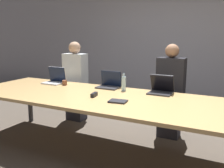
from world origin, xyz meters
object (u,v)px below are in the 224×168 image
Objects in this scene: laptop_far_center at (161,88)px; person_far_left at (76,83)px; person_far_center at (170,93)px; laptop_far_midleft at (110,83)px; bottle_far_midleft at (124,83)px; laptop_far_left at (55,79)px; stapler at (94,95)px; cup_far_left at (65,83)px.

laptop_far_center is 1.76m from person_far_left.
person_far_center is 0.92m from laptop_far_midleft.
laptop_far_left is at bearing 179.09° from bottle_far_midleft.
stapler is at bearing -45.02° from person_far_left.
laptop_far_left reaches higher than laptop_far_center.
bottle_far_midleft is 1.60× the size of stapler.
laptop_far_center is 0.45m from person_far_center.
laptop_far_left is 0.23× the size of person_far_left.
laptop_far_midleft is 0.96m from laptop_far_left.
laptop_far_midleft reaches higher than stapler.
laptop_far_midleft is 1.34× the size of bottle_far_midleft.
bottle_far_midleft is 0.52m from stapler.
person_far_center reaches higher than laptop_far_left.
stapler is at bearing -126.91° from person_far_center.
stapler is (0.80, -0.43, -0.01)m from cup_far_left.
bottle_far_midleft reaches higher than cup_far_left.
laptop_far_left reaches higher than cup_far_left.
bottle_far_midleft reaches higher than stapler.
bottle_far_midleft is at bearing -21.52° from laptop_far_midleft.
person_far_center reaches higher than bottle_far_midleft.
cup_far_left is (-1.51, -0.14, -0.03)m from laptop_far_center.
laptop_far_left reaches higher than bottle_far_midleft.
laptop_far_left reaches higher than laptop_far_midleft.
cup_far_left reaches higher than stapler.
laptop_far_left is (-1.75, -0.07, 0.00)m from laptop_far_center.
laptop_far_midleft is 4.25× the size of cup_far_left.
laptop_far_center is 1.52m from cup_far_left.
laptop_far_midleft is at bearing 88.78° from stapler.
person_far_left reaches higher than laptop_far_center.
cup_far_left is 0.91m from stapler.
laptop_far_midleft is 0.23× the size of person_far_left.
person_far_left reaches higher than laptop_far_midleft.
bottle_far_midleft is at bearing 58.05° from stapler.
stapler is (-0.71, -0.56, -0.05)m from laptop_far_center.
laptop_far_center is at bearing 9.75° from bottle_far_midleft.
person_far_center is 0.76m from bottle_far_midleft.
laptop_far_midleft is 1.00m from person_far_left.
person_far_left is at bearing 165.95° from laptop_far_center.
laptop_far_left is at bearing -174.52° from laptop_far_midleft.
laptop_far_left is at bearing -95.52° from person_far_left.
person_far_center is at bearing 19.84° from cup_far_left.
laptop_far_left is 0.25m from cup_far_left.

